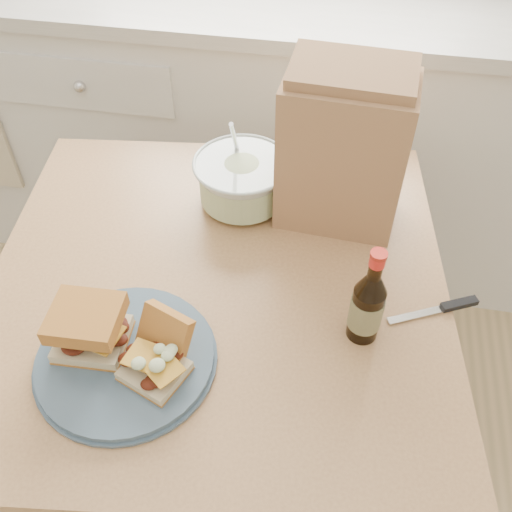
% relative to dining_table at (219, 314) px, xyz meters
% --- Properties ---
extents(cabinet_run, '(2.50, 0.64, 0.94)m').
position_rel_dining_table_xyz_m(cabinet_run, '(-0.06, 0.97, -0.17)').
color(cabinet_run, white).
rests_on(cabinet_run, ground).
extents(dining_table, '(1.01, 1.01, 0.76)m').
position_rel_dining_table_xyz_m(dining_table, '(0.00, 0.00, 0.00)').
color(dining_table, tan).
rests_on(dining_table, ground).
extents(plate, '(0.31, 0.31, 0.02)m').
position_rel_dining_table_xyz_m(plate, '(-0.11, -0.22, 0.12)').
color(plate, '#455C70').
rests_on(plate, dining_table).
extents(sandwich_left, '(0.12, 0.11, 0.09)m').
position_rel_dining_table_xyz_m(sandwich_left, '(-0.17, -0.20, 0.18)').
color(sandwich_left, beige).
rests_on(sandwich_left, plate).
extents(sandwich_right, '(0.12, 0.16, 0.08)m').
position_rel_dining_table_xyz_m(sandwich_right, '(-0.05, -0.22, 0.16)').
color(sandwich_right, beige).
rests_on(sandwich_right, plate).
extents(coleslaw_bowl, '(0.21, 0.21, 0.21)m').
position_rel_dining_table_xyz_m(coleslaw_bowl, '(0.00, 0.24, 0.17)').
color(coleslaw_bowl, silver).
rests_on(coleslaw_bowl, dining_table).
extents(beer_bottle, '(0.06, 0.06, 0.21)m').
position_rel_dining_table_xyz_m(beer_bottle, '(0.29, -0.08, 0.19)').
color(beer_bottle, black).
rests_on(beer_bottle, dining_table).
extents(knife, '(0.17, 0.09, 0.01)m').
position_rel_dining_table_xyz_m(knife, '(0.45, 0.01, 0.12)').
color(knife, silver).
rests_on(knife, dining_table).
extents(paper_bag, '(0.26, 0.18, 0.32)m').
position_rel_dining_table_xyz_m(paper_bag, '(0.21, 0.24, 0.27)').
color(paper_bag, '#A67550').
rests_on(paper_bag, dining_table).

